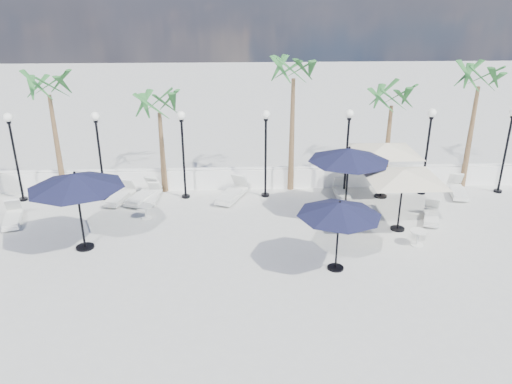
{
  "coord_description": "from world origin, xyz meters",
  "views": [
    {
      "loc": [
        -1.31,
        -13.79,
        8.48
      ],
      "look_at": [
        -0.55,
        3.31,
        1.5
      ],
      "focal_mm": 35.0,
      "sensor_mm": 36.0,
      "label": 1
    }
  ],
  "objects_px": {
    "lounger_1": "(152,196)",
    "lounger_3": "(120,196)",
    "parasol_cream_sq_b": "(386,144)",
    "lounger_0": "(144,195)",
    "parasol_cream_sq_a": "(404,170)",
    "parasol_navy_left": "(76,181)",
    "lounger_4": "(232,193)",
    "lounger_5": "(342,193)",
    "lounger_6": "(431,216)",
    "parasol_navy_mid": "(339,209)",
    "lounger_8": "(457,190)",
    "parasol_navy_right": "(349,155)",
    "lounger_2": "(12,218)"
  },
  "relations": [
    {
      "from": "lounger_1",
      "to": "lounger_3",
      "type": "xyz_separation_m",
      "value": [
        -1.37,
        0.0,
        0.04
      ]
    },
    {
      "from": "lounger_1",
      "to": "parasol_cream_sq_b",
      "type": "distance_m",
      "value": 10.23
    },
    {
      "from": "lounger_0",
      "to": "parasol_cream_sq_a",
      "type": "relative_size",
      "value": 0.41
    },
    {
      "from": "lounger_1",
      "to": "parasol_cream_sq_a",
      "type": "xyz_separation_m",
      "value": [
        9.74,
        -3.24,
        2.2
      ]
    },
    {
      "from": "parasol_navy_left",
      "to": "parasol_cream_sq_b",
      "type": "xyz_separation_m",
      "value": [
        11.73,
        4.17,
        -0.1
      ]
    },
    {
      "from": "lounger_4",
      "to": "lounger_5",
      "type": "xyz_separation_m",
      "value": [
        4.8,
        -0.0,
        -0.06
      ]
    },
    {
      "from": "lounger_5",
      "to": "parasol_navy_left",
      "type": "distance_m",
      "value": 11.09
    },
    {
      "from": "lounger_4",
      "to": "lounger_1",
      "type": "bearing_deg",
      "value": -155.97
    },
    {
      "from": "lounger_3",
      "to": "lounger_4",
      "type": "bearing_deg",
      "value": 16.1
    },
    {
      "from": "lounger_0",
      "to": "parasol_navy_left",
      "type": "relative_size",
      "value": 0.67
    },
    {
      "from": "lounger_6",
      "to": "parasol_navy_mid",
      "type": "distance_m",
      "value": 5.96
    },
    {
      "from": "lounger_3",
      "to": "parasol_cream_sq_a",
      "type": "bearing_deg",
      "value": -0.18
    },
    {
      "from": "lounger_1",
      "to": "lounger_8",
      "type": "xyz_separation_m",
      "value": [
        13.42,
        0.0,
        0.04
      ]
    },
    {
      "from": "lounger_6",
      "to": "parasol_cream_sq_b",
      "type": "relative_size",
      "value": 0.34
    },
    {
      "from": "parasol_navy_mid",
      "to": "parasol_navy_right",
      "type": "bearing_deg",
      "value": 74.15
    },
    {
      "from": "parasol_navy_right",
      "to": "parasol_cream_sq_a",
      "type": "distance_m",
      "value": 2.25
    },
    {
      "from": "parasol_cream_sq_b",
      "to": "lounger_6",
      "type": "bearing_deg",
      "value": -62.37
    },
    {
      "from": "lounger_5",
      "to": "lounger_8",
      "type": "bearing_deg",
      "value": 1.27
    },
    {
      "from": "lounger_3",
      "to": "lounger_6",
      "type": "height_order",
      "value": "lounger_3"
    },
    {
      "from": "parasol_navy_right",
      "to": "lounger_8",
      "type": "bearing_deg",
      "value": 18.33
    },
    {
      "from": "parasol_navy_right",
      "to": "lounger_3",
      "type": "bearing_deg",
      "value": 169.22
    },
    {
      "from": "parasol_cream_sq_a",
      "to": "parasol_cream_sq_b",
      "type": "distance_m",
      "value": 3.23
    },
    {
      "from": "lounger_3",
      "to": "lounger_4",
      "type": "height_order",
      "value": "lounger_4"
    },
    {
      "from": "lounger_0",
      "to": "parasol_cream_sq_a",
      "type": "height_order",
      "value": "parasol_cream_sq_a"
    },
    {
      "from": "lounger_2",
      "to": "parasol_navy_right",
      "type": "distance_m",
      "value": 13.32
    },
    {
      "from": "parasol_navy_left",
      "to": "parasol_navy_right",
      "type": "bearing_deg",
      "value": 13.85
    },
    {
      "from": "lounger_5",
      "to": "parasol_navy_right",
      "type": "height_order",
      "value": "parasol_navy_right"
    },
    {
      "from": "parasol_cream_sq_a",
      "to": "lounger_3",
      "type": "bearing_deg",
      "value": 163.75
    },
    {
      "from": "lounger_2",
      "to": "parasol_cream_sq_b",
      "type": "bearing_deg",
      "value": -8.6
    },
    {
      "from": "parasol_navy_left",
      "to": "lounger_3",
      "type": "bearing_deg",
      "value": 84.91
    },
    {
      "from": "lounger_3",
      "to": "parasol_navy_right",
      "type": "height_order",
      "value": "parasol_navy_right"
    },
    {
      "from": "parasol_navy_left",
      "to": "lounger_2",
      "type": "bearing_deg",
      "value": 147.31
    },
    {
      "from": "lounger_1",
      "to": "lounger_6",
      "type": "xyz_separation_m",
      "value": [
        11.3,
        -2.53,
        0.01
      ]
    },
    {
      "from": "lounger_1",
      "to": "lounger_4",
      "type": "distance_m",
      "value": 3.46
    },
    {
      "from": "parasol_cream_sq_a",
      "to": "parasol_cream_sq_b",
      "type": "bearing_deg",
      "value": 85.62
    },
    {
      "from": "lounger_1",
      "to": "lounger_2",
      "type": "distance_m",
      "value": 5.49
    },
    {
      "from": "lounger_2",
      "to": "parasol_cream_sq_b",
      "type": "distance_m",
      "value": 15.38
    },
    {
      "from": "lounger_5",
      "to": "lounger_0",
      "type": "bearing_deg",
      "value": -178.77
    },
    {
      "from": "lounger_3",
      "to": "parasol_cream_sq_b",
      "type": "bearing_deg",
      "value": 15.98
    },
    {
      "from": "parasol_navy_left",
      "to": "lounger_8",
      "type": "bearing_deg",
      "value": 15.47
    },
    {
      "from": "lounger_4",
      "to": "parasol_cream_sq_a",
      "type": "bearing_deg",
      "value": -3.32
    },
    {
      "from": "lounger_2",
      "to": "parasol_cream_sq_a",
      "type": "relative_size",
      "value": 0.37
    },
    {
      "from": "lounger_0",
      "to": "parasol_navy_mid",
      "type": "xyz_separation_m",
      "value": [
        7.18,
        -5.98,
        1.87
      ]
    },
    {
      "from": "lounger_5",
      "to": "parasol_navy_mid",
      "type": "bearing_deg",
      "value": -102.22
    },
    {
      "from": "lounger_3",
      "to": "parasol_navy_mid",
      "type": "bearing_deg",
      "value": -20.04
    },
    {
      "from": "lounger_8",
      "to": "parasol_cream_sq_b",
      "type": "bearing_deg",
      "value": -165.83
    },
    {
      "from": "parasol_navy_left",
      "to": "parasol_cream_sq_a",
      "type": "bearing_deg",
      "value": 4.76
    },
    {
      "from": "lounger_5",
      "to": "parasol_cream_sq_a",
      "type": "distance_m",
      "value": 4.18
    },
    {
      "from": "lounger_0",
      "to": "lounger_2",
      "type": "relative_size",
      "value": 1.12
    },
    {
      "from": "lounger_5",
      "to": "lounger_6",
      "type": "relative_size",
      "value": 0.96
    }
  ]
}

